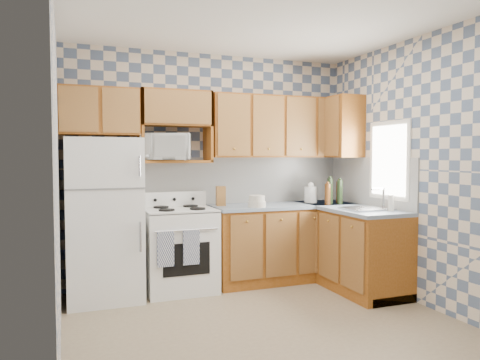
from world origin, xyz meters
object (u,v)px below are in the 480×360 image
Objects in this scene: microwave at (166,147)px; refrigerator at (104,219)px; stove_body at (179,251)px; electric_kettle at (311,195)px.

refrigerator is at bearing -151.75° from microwave.
refrigerator is 1.87× the size of stove_body.
electric_kettle reaches higher than stove_body.
microwave reaches higher than electric_kettle.
electric_kettle is (1.79, -0.05, -0.58)m from microwave.
electric_kettle is at bearing 15.85° from microwave.
refrigerator is 1.03m from microwave.
microwave reaches higher than stove_body.
electric_kettle is (1.68, 0.05, 0.57)m from stove_body.
refrigerator is at bearing -178.23° from electric_kettle.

